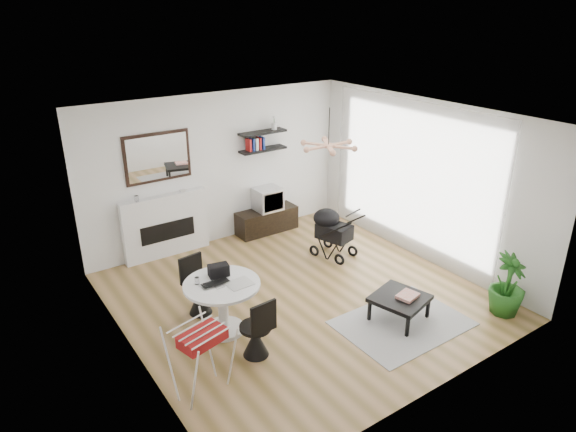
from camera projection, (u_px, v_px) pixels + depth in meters
floor at (300, 296)px, 7.72m from camera, size 5.00×5.00×0.00m
ceiling at (302, 117)px, 6.68m from camera, size 5.00×5.00×0.00m
wall_back at (219, 169)px, 9.10m from camera, size 5.00×0.00×5.00m
wall_left at (125, 260)px, 5.89m from camera, size 0.00×5.00×5.00m
wall_right at (423, 181)px, 8.50m from camera, size 0.00×5.00×5.00m
sheer_curtain at (410, 179)px, 8.60m from camera, size 0.04×3.60×2.60m
fireplace at (165, 218)px, 8.72m from camera, size 1.50×0.17×2.16m
shelf_lower at (263, 150)px, 9.35m from camera, size 0.90×0.25×0.04m
shelf_upper at (263, 132)px, 9.22m from camera, size 0.90×0.25×0.04m
pendant_lamp at (328, 146)px, 7.48m from camera, size 0.90×0.90×0.10m
tv_console at (267, 220)px, 9.81m from camera, size 1.19×0.42×0.45m
crt_tv at (268, 199)px, 9.66m from camera, size 0.49×0.42×0.42m
dining_table at (223, 300)px, 6.72m from camera, size 1.00×1.00×0.73m
laptop at (217, 285)px, 6.55m from camera, size 0.36×0.24×0.03m
black_bag at (219, 270)px, 6.77m from camera, size 0.29×0.21×0.16m
newspaper at (239, 283)px, 6.60m from camera, size 0.33×0.28×0.01m
drinking_glass at (197, 281)px, 6.58m from camera, size 0.06×0.06×0.10m
chair_far at (199, 296)px, 7.22m from camera, size 0.41×0.42×0.84m
chair_near at (256, 337)px, 6.33m from camera, size 0.40×0.41×0.83m
drying_rack at (201, 359)px, 5.64m from camera, size 0.69×0.66×0.86m
stroller at (332, 234)px, 8.84m from camera, size 0.64×0.83×0.92m
rug at (402, 323)px, 7.05m from camera, size 1.72×1.25×0.01m
coffee_table at (400, 299)px, 7.03m from camera, size 0.83×0.83×0.35m
magazines at (408, 296)px, 7.00m from camera, size 0.34×0.29×0.04m
potted_plant at (508, 285)px, 7.14m from camera, size 0.58×0.58×0.90m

